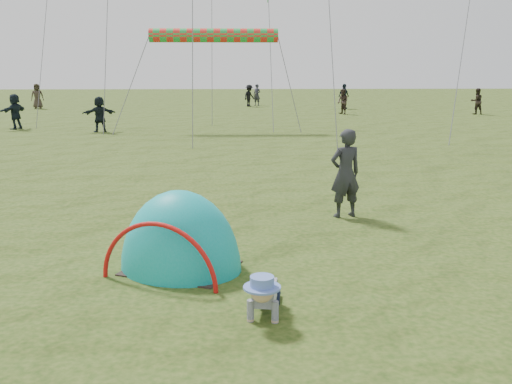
{
  "coord_description": "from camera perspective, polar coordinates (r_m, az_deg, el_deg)",
  "views": [
    {
      "loc": [
        -0.2,
        -7.19,
        2.98
      ],
      "look_at": [
        0.15,
        1.75,
        1.0
      ],
      "focal_mm": 40.0,
      "sensor_mm": 36.0,
      "label": 1
    }
  ],
  "objects": [
    {
      "name": "ground",
      "position": [
        7.78,
        -0.63,
        -10.03
      ],
      "size": [
        140.0,
        140.0,
        0.0
      ],
      "primitive_type": "plane",
      "color": "#1D3A0E"
    },
    {
      "name": "crawling_toddler",
      "position": [
        6.97,
        0.82,
        -10.04
      ],
      "size": [
        0.68,
        0.88,
        0.62
      ],
      "primitive_type": null,
      "rotation": [
        0.0,
        0.0,
        -0.16
      ],
      "color": "black",
      "rests_on": "ground"
    },
    {
      "name": "popup_tent",
      "position": [
        8.72,
        -7.5,
        -7.59
      ],
      "size": [
        2.3,
        2.12,
        2.4
      ],
      "primitive_type": "ellipsoid",
      "rotation": [
        0.0,
        0.0,
        -0.39
      ],
      "color": "#059C9A",
      "rests_on": "ground"
    },
    {
      "name": "standing_adult",
      "position": [
        11.48,
        8.93,
        1.85
      ],
      "size": [
        0.75,
        0.6,
        1.78
      ],
      "primitive_type": "imported",
      "rotation": [
        0.0,
        0.0,
        3.44
      ],
      "color": "#242528",
      "rests_on": "ground"
    },
    {
      "name": "crowd_person_0",
      "position": [
        44.46,
        0.09,
        9.69
      ],
      "size": [
        0.71,
        0.65,
        1.63
      ],
      "primitive_type": "imported",
      "rotation": [
        0.0,
        0.0,
        5.7
      ],
      "color": "#292934",
      "rests_on": "ground"
    },
    {
      "name": "crowd_person_1",
      "position": [
        38.91,
        21.2,
        8.45
      ],
      "size": [
        0.83,
        0.67,
        1.62
      ],
      "primitive_type": "imported",
      "rotation": [
        0.0,
        0.0,
        3.21
      ],
      "color": "black",
      "rests_on": "ground"
    },
    {
      "name": "crowd_person_2",
      "position": [
        41.44,
        8.77,
        9.43
      ],
      "size": [
        1.07,
        0.99,
        1.77
      ],
      "primitive_type": "imported",
      "rotation": [
        0.0,
        0.0,
        0.68
      ],
      "color": "black",
      "rests_on": "ground"
    },
    {
      "name": "crowd_person_5",
      "position": [
        29.99,
        -22.95,
        7.42
      ],
      "size": [
        1.03,
        1.64,
        1.69
      ],
      "primitive_type": "imported",
      "rotation": [
        0.0,
        0.0,
        4.35
      ],
      "color": "black",
      "rests_on": "ground"
    },
    {
      "name": "crowd_person_7",
      "position": [
        36.73,
        8.68,
        8.92
      ],
      "size": [
        0.86,
        0.95,
        1.58
      ],
      "primitive_type": "imported",
      "rotation": [
        0.0,
        0.0,
        5.14
      ],
      "color": "#362A24",
      "rests_on": "ground"
    },
    {
      "name": "crowd_person_9",
      "position": [
        43.37,
        -0.68,
        9.61
      ],
      "size": [
        1.13,
        1.19,
        1.62
      ],
      "primitive_type": "imported",
      "rotation": [
        0.0,
        0.0,
        0.89
      ],
      "color": "black",
      "rests_on": "ground"
    },
    {
      "name": "crowd_person_10",
      "position": [
        44.05,
        -21.03,
        8.93
      ],
      "size": [
        1.0,
        0.81,
        1.77
      ],
      "primitive_type": "imported",
      "rotation": [
        0.0,
        0.0,
        0.32
      ],
      "color": "#332A21",
      "rests_on": "ground"
    },
    {
      "name": "crowd_person_11",
      "position": [
        27.39,
        -15.37,
        7.51
      ],
      "size": [
        1.58,
        1.05,
        1.63
      ],
      "primitive_type": "imported",
      "rotation": [
        0.0,
        0.0,
        3.55
      ],
      "color": "black",
      "rests_on": "ground"
    },
    {
      "name": "rainbow_tube_kite",
      "position": [
        27.49,
        -4.25,
        15.35
      ],
      "size": [
        5.96,
        0.64,
        0.64
      ],
      "primitive_type": "cylinder",
      "rotation": [
        0.0,
        1.57,
        0.0
      ],
      "color": "red"
    }
  ]
}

